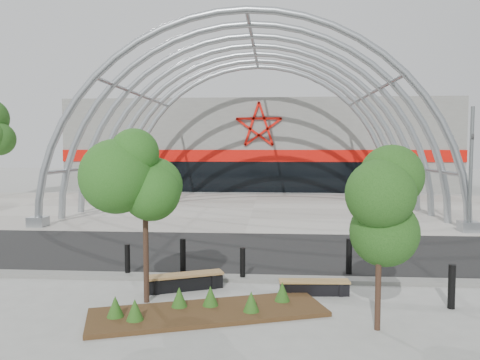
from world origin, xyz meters
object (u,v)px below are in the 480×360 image
street_tree_1 (380,208)px  bench_0 (185,282)px  signal_pole (471,168)px  bollard_2 (243,264)px  bench_1 (314,288)px  street_tree_0 (145,181)px

street_tree_1 → bench_0: size_ratio=1.71×
signal_pole → bollard_2: signal_pole is taller
bollard_2 → signal_pole: bearing=40.2°
signal_pole → street_tree_1: 13.12m
signal_pole → bollard_2: 12.70m
bench_1 → bench_0: bearing=177.2°
street_tree_0 → street_tree_1: street_tree_0 is taller
signal_pole → street_tree_1: bearing=-119.5°
signal_pole → bench_0: signal_pole is taller
signal_pole → street_tree_0: bearing=-139.5°
signal_pole → street_tree_0: size_ratio=1.34×
street_tree_0 → bench_1: street_tree_0 is taller
bench_1 → bollard_2: (-1.94, 1.11, 0.29)m
street_tree_0 → street_tree_1: 5.50m
street_tree_0 → street_tree_1: size_ratio=1.17×
bench_0 → bench_1: bench_0 is taller
bench_0 → bench_1: (3.44, -0.17, -0.03)m
street_tree_0 → bench_1: 5.13m
street_tree_0 → bollard_2: bearing=41.7°
street_tree_1 → bollard_2: (-3.06, 3.38, -2.09)m
street_tree_1 → bollard_2: bearing=132.2°
signal_pole → bench_1: size_ratio=3.04×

